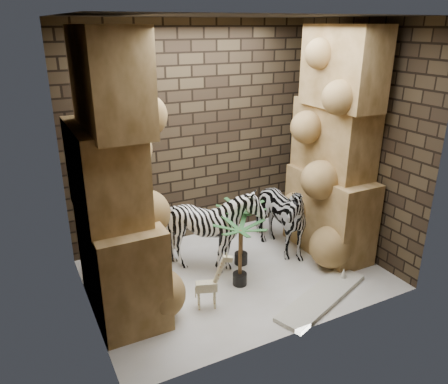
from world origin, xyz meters
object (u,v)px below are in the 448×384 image
giraffe_toy (206,281)px  surfboard (322,297)px  zebra_left (214,233)px  zebra_right (276,209)px  palm_back (240,254)px  palm_front (241,234)px

giraffe_toy → surfboard: (1.23, -0.46, -0.31)m
zebra_left → surfboard: size_ratio=0.79×
zebra_right → surfboard: size_ratio=0.89×
giraffe_toy → zebra_right: bearing=47.8°
giraffe_toy → zebra_left: bearing=77.9°
zebra_right → zebra_left: zebra_right is taller
zebra_right → palm_back: (-0.82, -0.50, -0.22)m
surfboard → palm_front: bearing=91.0°
zebra_right → giraffe_toy: (-1.36, -0.73, -0.29)m
zebra_right → zebra_left: 0.95m
palm_front → surfboard: bearing=-68.1°
zebra_left → surfboard: (0.82, -1.14, -0.49)m
zebra_left → palm_back: 0.48m
palm_back → surfboard: size_ratio=0.58×
palm_front → palm_back: 0.49m
surfboard → zebra_left: bearing=104.9°
palm_front → palm_back: palm_front is taller
giraffe_toy → palm_back: palm_back is taller
zebra_left → palm_front: bearing=-10.9°
zebra_left → palm_back: zebra_left is taller
zebra_left → palm_front: size_ratio=1.31×
zebra_left → giraffe_toy: 0.82m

